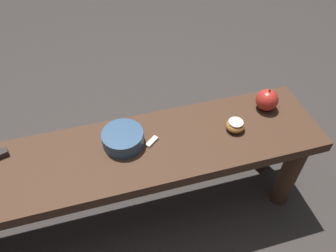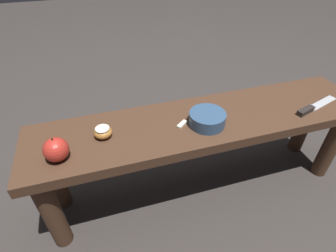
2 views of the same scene
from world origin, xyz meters
name	(u,v)px [view 2 (image 2 of 2)]	position (x,y,z in m)	size (l,w,h in m)	color
ground_plane	(198,186)	(0.00, 0.00, 0.00)	(8.00, 8.00, 0.00)	#383330
wooden_bench	(204,134)	(0.00, 0.00, 0.32)	(1.34, 0.30, 0.40)	#472D1E
knife	(311,108)	(-0.42, 0.07, 0.41)	(0.24, 0.10, 0.02)	#B7BABF
apple_whole	(56,150)	(0.53, 0.06, 0.44)	(0.08, 0.08, 0.09)	red
apple_cut	(103,132)	(0.38, -0.01, 0.42)	(0.06, 0.06, 0.04)	#B27233
apple_slice_near_knife	(182,124)	(0.10, 0.01, 0.41)	(0.05, 0.04, 0.01)	silver
bowl	(207,119)	(0.01, 0.03, 0.43)	(0.13, 0.13, 0.05)	#335175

